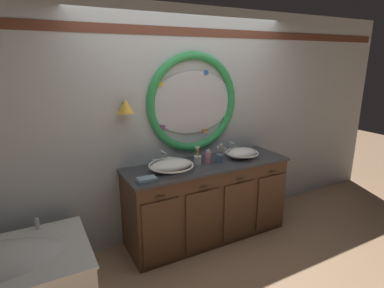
# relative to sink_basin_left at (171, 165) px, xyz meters

# --- Properties ---
(ground_plane) EXTENTS (14.00, 14.00, 0.00)m
(ground_plane) POSITION_rel_sink_basin_left_xyz_m (0.36, -0.23, -0.97)
(ground_plane) COLOR tan
(back_wall_assembly) EXTENTS (6.40, 0.26, 2.60)m
(back_wall_assembly) POSITION_rel_sink_basin_left_xyz_m (0.37, 0.36, 0.36)
(back_wall_assembly) COLOR silver
(back_wall_assembly) RESTS_ON ground_plane
(vanity_counter) EXTENTS (1.90, 0.63, 0.91)m
(vanity_counter) POSITION_rel_sink_basin_left_xyz_m (0.46, 0.03, -0.51)
(vanity_counter) COLOR brown
(vanity_counter) RESTS_ON ground_plane
(sink_basin_left) EXTENTS (0.48, 0.48, 0.12)m
(sink_basin_left) POSITION_rel_sink_basin_left_xyz_m (0.00, 0.00, 0.00)
(sink_basin_left) COLOR white
(sink_basin_left) RESTS_ON vanity_counter
(sink_basin_right) EXTENTS (0.39, 0.39, 0.12)m
(sink_basin_right) POSITION_rel_sink_basin_left_xyz_m (0.92, 0.00, -0.00)
(sink_basin_right) COLOR white
(sink_basin_right) RESTS_ON vanity_counter
(faucet_set_left) EXTENTS (0.24, 0.14, 0.16)m
(faucet_set_left) POSITION_rel_sink_basin_left_xyz_m (-0.00, 0.24, 0.00)
(faucet_set_left) COLOR silver
(faucet_set_left) RESTS_ON vanity_counter
(faucet_set_right) EXTENTS (0.21, 0.12, 0.14)m
(faucet_set_right) POSITION_rel_sink_basin_left_xyz_m (0.92, 0.24, -0.00)
(faucet_set_right) COLOR silver
(faucet_set_right) RESTS_ON vanity_counter
(toothbrush_holder_left) EXTENTS (0.09, 0.09, 0.21)m
(toothbrush_holder_left) POSITION_rel_sink_basin_left_xyz_m (0.35, 0.06, -0.00)
(toothbrush_holder_left) COLOR white
(toothbrush_holder_left) RESTS_ON vanity_counter
(toothbrush_holder_right) EXTENTS (0.09, 0.09, 0.21)m
(toothbrush_holder_right) POSITION_rel_sink_basin_left_xyz_m (0.59, -0.01, -0.01)
(toothbrush_holder_right) COLOR slate
(toothbrush_holder_right) RESTS_ON vanity_counter
(soap_dispenser) EXTENTS (0.06, 0.07, 0.16)m
(soap_dispenser) POSITION_rel_sink_basin_left_xyz_m (0.47, 0.03, 0.01)
(soap_dispenser) COLOR pink
(soap_dispenser) RESTS_ON vanity_counter
(folded_hand_towel) EXTENTS (0.20, 0.12, 0.04)m
(folded_hand_towel) POSITION_rel_sink_basin_left_xyz_m (-0.32, -0.15, -0.04)
(folded_hand_towel) COLOR #7593A8
(folded_hand_towel) RESTS_ON vanity_counter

